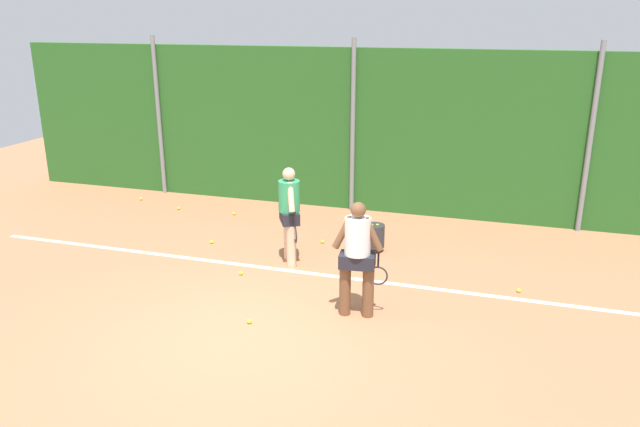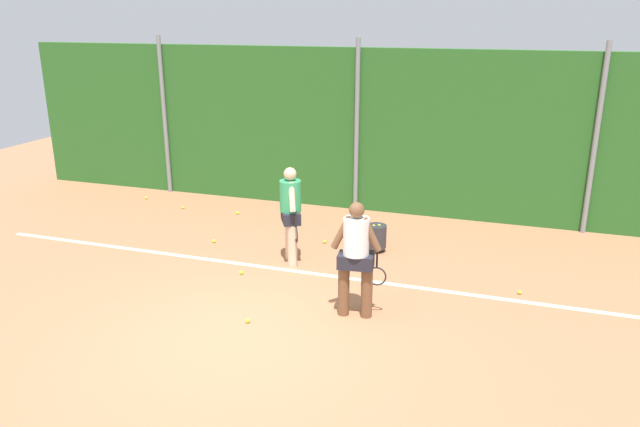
{
  "view_description": "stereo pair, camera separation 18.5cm",
  "coord_description": "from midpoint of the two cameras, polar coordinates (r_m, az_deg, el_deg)",
  "views": [
    {
      "loc": [
        3.12,
        -6.6,
        4.1
      ],
      "look_at": [
        0.51,
        1.84,
        1.21
      ],
      "focal_mm": 34.22,
      "sensor_mm": 36.0,
      "label": 1
    },
    {
      "loc": [
        3.3,
        -6.55,
        4.1
      ],
      "look_at": [
        0.51,
        1.84,
        1.21
      ],
      "focal_mm": 34.22,
      "sensor_mm": 36.0,
      "label": 2
    }
  ],
  "objects": [
    {
      "name": "player_midcourt",
      "position": [
        10.32,
        -3.39,
        0.27
      ],
      "size": [
        0.51,
        0.68,
        1.69
      ],
      "rotation": [
        0.0,
        0.0,
        5.21
      ],
      "color": "beige",
      "rests_on": "ground_plane"
    },
    {
      "name": "ball_hopper",
      "position": [
        11.07,
        4.65,
        -2.08
      ],
      "size": [
        0.36,
        0.36,
        0.51
      ],
      "color": "#2D2D33",
      "rests_on": "ground_plane"
    },
    {
      "name": "ground_plane",
      "position": [
        9.84,
        -3.54,
        -6.57
      ],
      "size": [
        24.86,
        24.86,
        0.0
      ],
      "primitive_type": "plane",
      "color": "#B2704C"
    },
    {
      "name": "tennis_ball_0",
      "position": [
        11.67,
        -10.57,
        -2.63
      ],
      "size": [
        0.07,
        0.07,
        0.07
      ],
      "primitive_type": "sphere",
      "color": "#CCDB33",
      "rests_on": "ground_plane"
    },
    {
      "name": "court_baseline_paint",
      "position": [
        10.26,
        -2.58,
        -5.46
      ],
      "size": [
        11.81,
        0.1,
        0.01
      ],
      "primitive_type": "cube",
      "color": "white",
      "rests_on": "ground_plane"
    },
    {
      "name": "hedge_fence_backdrop",
      "position": [
        13.22,
        2.85,
        7.76
      ],
      "size": [
        16.16,
        0.25,
        3.46
      ],
      "primitive_type": "cube",
      "color": "#286023",
      "rests_on": "ground_plane"
    },
    {
      "name": "tennis_ball_2",
      "position": [
        10.22,
        -7.94,
        -5.55
      ],
      "size": [
        0.07,
        0.07,
        0.07
      ],
      "primitive_type": "sphere",
      "color": "#CCDB33",
      "rests_on": "ground_plane"
    },
    {
      "name": "fence_post_right",
      "position": [
        12.72,
        23.57,
        6.34
      ],
      "size": [
        0.1,
        0.1,
        3.67
      ],
      "primitive_type": "cylinder",
      "color": "gray",
      "rests_on": "ground_plane"
    },
    {
      "name": "tennis_ball_7",
      "position": [
        9.97,
        17.59,
        -6.88
      ],
      "size": [
        0.07,
        0.07,
        0.07
      ],
      "primitive_type": "sphere",
      "color": "#CCDB33",
      "rests_on": "ground_plane"
    },
    {
      "name": "tennis_ball_1",
      "position": [
        8.69,
        -7.24,
        -9.98
      ],
      "size": [
        0.07,
        0.07,
        0.07
      ],
      "primitive_type": "sphere",
      "color": "#CCDB33",
      "rests_on": "ground_plane"
    },
    {
      "name": "tennis_ball_4",
      "position": [
        11.48,
        -0.22,
        -2.65
      ],
      "size": [
        0.07,
        0.07,
        0.07
      ],
      "primitive_type": "sphere",
      "color": "#CCDB33",
      "rests_on": "ground_plane"
    },
    {
      "name": "tennis_ball_3",
      "position": [
        14.76,
        -16.74,
        1.32
      ],
      "size": [
        0.07,
        0.07,
        0.07
      ],
      "primitive_type": "sphere",
      "color": "#CCDB33",
      "rests_on": "ground_plane"
    },
    {
      "name": "fence_post_center",
      "position": [
        13.03,
        2.66,
        8.08
      ],
      "size": [
        0.1,
        0.1,
        3.67
      ],
      "primitive_type": "cylinder",
      "color": "gray",
      "rests_on": "ground_plane"
    },
    {
      "name": "fence_post_left",
      "position": [
        14.88,
        -15.19,
        8.73
      ],
      "size": [
        0.1,
        0.1,
        3.67
      ],
      "primitive_type": "cylinder",
      "color": "gray",
      "rests_on": "ground_plane"
    },
    {
      "name": "tennis_ball_6",
      "position": [
        13.82,
        -13.47,
        0.48
      ],
      "size": [
        0.07,
        0.07,
        0.07
      ],
      "primitive_type": "sphere",
      "color": "#CCDB33",
      "rests_on": "ground_plane"
    },
    {
      "name": "player_foreground_near",
      "position": [
        8.48,
        2.91,
        -3.75
      ],
      "size": [
        0.78,
        0.36,
        1.69
      ],
      "rotation": [
        0.0,
        0.0,
        0.11
      ],
      "color": "brown",
      "rests_on": "ground_plane"
    },
    {
      "name": "tennis_ball_5",
      "position": [
        13.23,
        -8.45,
        0.0
      ],
      "size": [
        0.07,
        0.07,
        0.07
      ],
      "primitive_type": "sphere",
      "color": "#CCDB33",
      "rests_on": "ground_plane"
    }
  ]
}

